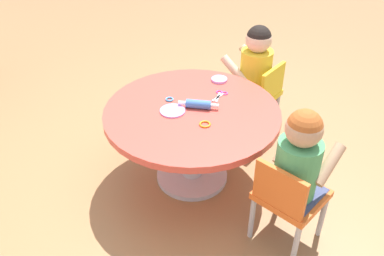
{
  "coord_description": "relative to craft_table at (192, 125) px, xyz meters",
  "views": [
    {
      "loc": [
        -1.9,
        0.33,
        1.73
      ],
      "look_at": [
        0.0,
        0.0,
        0.38
      ],
      "focal_mm": 38.2,
      "sensor_mm": 36.0,
      "label": 1
    }
  ],
  "objects": [
    {
      "name": "seated_child_left",
      "position": [
        -0.54,
        -0.41,
        0.13
      ],
      "size": [
        0.42,
        0.44,
        0.51
      ],
      "color": "#3F4772",
      "rests_on": "ground"
    },
    {
      "name": "cookie_cutter_0",
      "position": [
        -0.16,
        -0.04,
        0.11
      ],
      "size": [
        0.06,
        0.06,
        0.01
      ],
      "primitive_type": "torus",
      "color": "orange",
      "rests_on": "craft_table"
    },
    {
      "name": "ground_plane",
      "position": [
        0.0,
        0.0,
        -0.4
      ],
      "size": [
        10.0,
        10.0,
        0.0
      ],
      "primitive_type": "plane",
      "color": "#9E7247"
    },
    {
      "name": "playdough_blob_1",
      "position": [
        0.31,
        -0.23,
        0.11
      ],
      "size": [
        0.1,
        0.1,
        0.02
      ],
      "primitive_type": "cylinder",
      "color": "#CC99E5",
      "rests_on": "craft_table"
    },
    {
      "name": "craft_table",
      "position": [
        0.0,
        0.0,
        0.0
      ],
      "size": [
        1.0,
        1.0,
        0.5
      ],
      "color": "silver",
      "rests_on": "ground"
    },
    {
      "name": "child_chair_right",
      "position": [
        0.42,
        -0.53,
        -0.09
      ],
      "size": [
        0.42,
        0.42,
        0.54
      ],
      "color": "#B7B7BC",
      "rests_on": "ground"
    },
    {
      "name": "rolling_pin",
      "position": [
        0.01,
        -0.04,
        0.13
      ],
      "size": [
        0.1,
        0.22,
        0.05
      ],
      "color": "#3F72CC",
      "rests_on": "craft_table"
    },
    {
      "name": "seated_child_right",
      "position": [
        0.45,
        -0.51,
        0.13
      ],
      "size": [
        0.44,
        0.43,
        0.51
      ],
      "color": "#3F4772",
      "rests_on": "ground"
    },
    {
      "name": "cookie_cutter_1",
      "position": [
        0.13,
        0.11,
        0.11
      ],
      "size": [
        0.05,
        0.05,
        0.01
      ],
      "primitive_type": "torus",
      "color": "#3F99D8",
      "rests_on": "craft_table"
    },
    {
      "name": "child_chair_left",
      "position": [
        -0.56,
        -0.38,
        -0.09
      ],
      "size": [
        0.42,
        0.42,
        0.54
      ],
      "color": "#B7B7BC",
      "rests_on": "ground"
    },
    {
      "name": "craft_scissors",
      "position": [
        0.13,
        -0.19,
        0.11
      ],
      "size": [
        0.14,
        0.12,
        0.01
      ],
      "color": "silver",
      "rests_on": "craft_table"
    },
    {
      "name": "playdough_blob_0",
      "position": [
        -0.0,
        0.11,
        0.11
      ],
      "size": [
        0.14,
        0.14,
        0.01
      ],
      "primitive_type": "cylinder",
      "color": "#CC99E5",
      "rests_on": "craft_table"
    }
  ]
}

